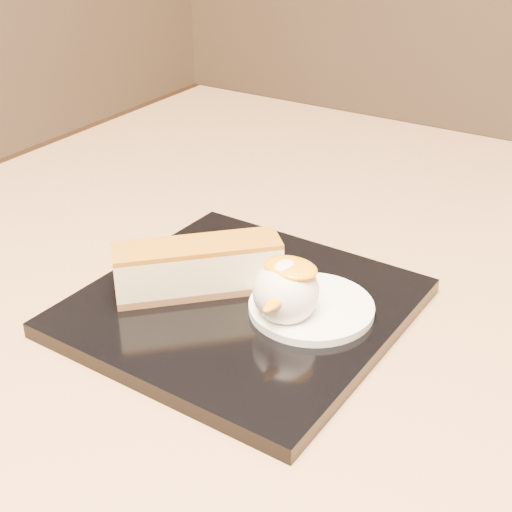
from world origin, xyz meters
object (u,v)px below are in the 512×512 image
Objects in this scene: table at (300,412)px; cheesecake at (198,267)px; dessert_plate at (242,307)px; ice_cream_scoop at (286,291)px.

table is 7.26× the size of cheesecake.
cheesecake is (-0.04, -0.09, 0.19)m from table.
cheesecake is at bearing -114.95° from table.
cheesecake is at bearing -171.87° from dessert_plate.
dessert_plate is at bearing -36.75° from cheesecake.
table is at bearing 20.17° from cheesecake.
ice_cream_scoop is (0.03, -0.09, 0.19)m from table.
cheesecake reaches higher than dessert_plate.
dessert_plate is at bearing -94.83° from table.
cheesecake is (-0.04, -0.00, 0.03)m from dessert_plate.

